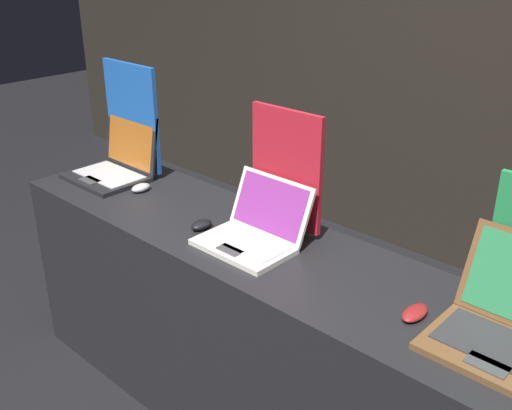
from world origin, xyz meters
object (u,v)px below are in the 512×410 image
object	(u,v)px
mouse_middle	(201,225)
laptop_front	(116,163)
laptop_middle	(254,230)
mouse_back	(415,313)
mouse_front	(141,188)
promo_stand_front	(133,120)
promo_stand_middle	(286,174)

from	to	relation	value
mouse_middle	laptop_front	bearing A→B (deg)	171.42
laptop_front	laptop_middle	distance (m)	0.94
laptop_front	mouse_back	size ratio (longest dim) A/B	3.17
laptop_front	mouse_front	world-z (taller)	laptop_front
laptop_middle	promo_stand_front	bearing A→B (deg)	169.72
mouse_middle	promo_stand_middle	bearing A→B (deg)	44.42
promo_stand_middle	mouse_back	bearing A→B (deg)	-16.18
mouse_front	promo_stand_front	world-z (taller)	promo_stand_front
mouse_front	promo_stand_front	size ratio (longest dim) A/B	0.18
mouse_front	promo_stand_front	bearing A→B (deg)	147.08
laptop_middle	promo_stand_middle	xyz separation A→B (m)	(0.00, 0.18, 0.17)
mouse_middle	mouse_front	bearing A→B (deg)	171.50
promo_stand_middle	mouse_front	bearing A→B (deg)	-167.54
laptop_middle	mouse_front	bearing A→B (deg)	178.42
mouse_back	mouse_front	bearing A→B (deg)	178.42
promo_stand_front	mouse_back	xyz separation A→B (m)	(1.61, -0.19, -0.23)
mouse_front	laptop_front	bearing A→B (deg)	171.27
mouse_front	laptop_middle	xyz separation A→B (m)	(0.71, -0.02, 0.04)
mouse_middle	promo_stand_middle	xyz separation A→B (m)	(0.23, 0.23, 0.21)
promo_stand_middle	mouse_back	world-z (taller)	promo_stand_middle
promo_stand_front	mouse_back	distance (m)	1.64
promo_stand_front	mouse_middle	size ratio (longest dim) A/B	5.64
mouse_front	promo_stand_middle	xyz separation A→B (m)	(0.71, 0.16, 0.21)
laptop_middle	mouse_middle	distance (m)	0.24
laptop_front	mouse_middle	world-z (taller)	laptop_front
mouse_front	mouse_back	bearing A→B (deg)	-1.58
laptop_middle	promo_stand_middle	bearing A→B (deg)	90.00
mouse_front	mouse_middle	world-z (taller)	same
promo_stand_front	mouse_back	size ratio (longest dim) A/B	4.48
mouse_front	promo_stand_middle	distance (m)	0.75
laptop_front	laptop_middle	xyz separation A→B (m)	(0.94, -0.06, -0.01)
laptop_middle	mouse_back	size ratio (longest dim) A/B	3.01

